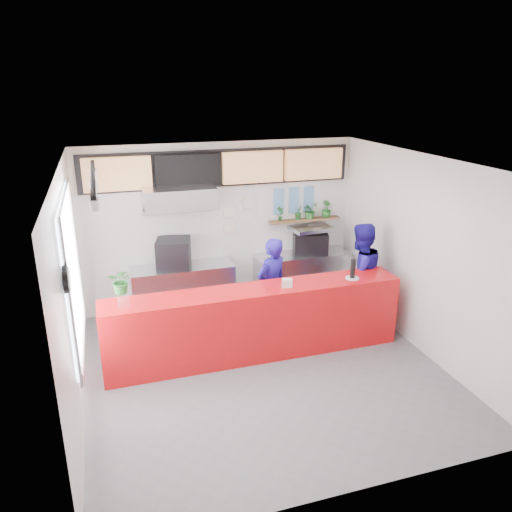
{
  "coord_description": "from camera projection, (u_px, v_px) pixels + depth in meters",
  "views": [
    {
      "loc": [
        -2.01,
        -6.05,
        3.98
      ],
      "look_at": [
        0.1,
        0.7,
        1.5
      ],
      "focal_mm": 35.0,
      "sensor_mm": 36.0,
      "label": 1
    }
  ],
  "objects": [
    {
      "name": "menu_board_mid_right",
      "position": [
        253.0,
        167.0,
        8.79
      ],
      "size": [
        1.1,
        0.1,
        0.55
      ],
      "primitive_type": "cube",
      "color": "tan",
      "rests_on": "wall_back"
    },
    {
      "name": "dec_plate_d",
      "position": [
        248.0,
        202.0,
        9.07
      ],
      "size": [
        0.24,
        0.03,
        0.24
      ],
      "primitive_type": "cylinder",
      "rotation": [
        1.57,
        0.0,
        0.0
      ],
      "color": "silver",
      "rests_on": "wall_back"
    },
    {
      "name": "menu_board_mid_left",
      "position": [
        188.0,
        170.0,
        8.46
      ],
      "size": [
        1.1,
        0.1,
        0.55
      ],
      "primitive_type": "cube",
      "color": "black",
      "rests_on": "wall_back"
    },
    {
      "name": "menu_board_far_left",
      "position": [
        117.0,
        174.0,
        8.14
      ],
      "size": [
        1.1,
        0.1,
        0.55
      ],
      "primitive_type": "cube",
      "color": "tan",
      "rests_on": "wall_back"
    },
    {
      "name": "pepper_mill",
      "position": [
        353.0,
        269.0,
        7.65
      ],
      "size": [
        0.09,
        0.09,
        0.3
      ],
      "primitive_type": "cylinder",
      "rotation": [
        0.0,
        0.0,
        0.23
      ],
      "color": "black",
      "rests_on": "white_plate"
    },
    {
      "name": "panini_oven",
      "position": [
        174.0,
        253.0,
        8.67
      ],
      "size": [
        0.68,
        0.68,
        0.51
      ],
      "primitive_type": "cube",
      "rotation": [
        0.0,
        0.0,
        -0.24
      ],
      "color": "black",
      "rests_on": "prep_bench"
    },
    {
      "name": "photo_frame_e",
      "position": [
        294.0,
        207.0,
        9.38
      ],
      "size": [
        0.2,
        0.02,
        0.25
      ],
      "primitive_type": "cube",
      "color": "#598CBF",
      "rests_on": "wall_back"
    },
    {
      "name": "ceiling",
      "position": [
        265.0,
        163.0,
        6.34
      ],
      "size": [
        5.0,
        5.0,
        0.0
      ],
      "primitive_type": "plane",
      "rotation": [
        3.14,
        0.0,
        0.0
      ],
      "color": "silver"
    },
    {
      "name": "right_bench",
      "position": [
        302.0,
        276.0,
        9.59
      ],
      "size": [
        1.8,
        0.6,
        0.9
      ],
      "primitive_type": "cube",
      "color": "#B2B5BA",
      "rests_on": "ground"
    },
    {
      "name": "herb_c",
      "position": [
        310.0,
        210.0,
        9.42
      ],
      "size": [
        0.36,
        0.34,
        0.32
      ],
      "primitive_type": "imported",
      "rotation": [
        0.0,
        0.0,
        0.34
      ],
      "color": "#205E22",
      "rests_on": "herb_shelf"
    },
    {
      "name": "photo_frame_a",
      "position": [
        279.0,
        195.0,
        9.21
      ],
      "size": [
        0.2,
        0.02,
        0.25
      ],
      "primitive_type": "cube",
      "color": "#598CBF",
      "rests_on": "wall_back"
    },
    {
      "name": "napkin_holder",
      "position": [
        287.0,
        283.0,
        7.37
      ],
      "size": [
        0.16,
        0.12,
        0.13
      ],
      "primitive_type": "cube",
      "rotation": [
        0.0,
        0.0,
        -0.2
      ],
      "color": "silver",
      "rests_on": "service_counter"
    },
    {
      "name": "photo_frame_d",
      "position": [
        279.0,
        208.0,
        9.29
      ],
      "size": [
        0.2,
        0.02,
        0.25
      ],
      "primitive_type": "cube",
      "color": "#598CBF",
      "rests_on": "wall_back"
    },
    {
      "name": "floor",
      "position": [
        264.0,
        368.0,
        7.33
      ],
      "size": [
        5.0,
        5.0,
        0.0
      ],
      "primitive_type": "plane",
      "color": "slate",
      "rests_on": "ground"
    },
    {
      "name": "window_pane",
      "position": [
        73.0,
        271.0,
        6.34
      ],
      "size": [
        0.04,
        2.2,
        1.9
      ],
      "primitive_type": "cube",
      "color": "silver",
      "rests_on": "wall_left"
    },
    {
      "name": "glass_vase",
      "position": [
        123.0,
        301.0,
        6.67
      ],
      "size": [
        0.18,
        0.18,
        0.19
      ],
      "primitive_type": "cylinder",
      "rotation": [
        0.0,
        0.0,
        0.15
      ],
      "color": "silver",
      "rests_on": "service_counter"
    },
    {
      "name": "wall_right",
      "position": [
        421.0,
        255.0,
        7.54
      ],
      "size": [
        0.0,
        5.0,
        5.0
      ],
      "primitive_type": "plane",
      "rotation": [
        1.57,
        0.0,
        -1.57
      ],
      "color": "white",
      "rests_on": "ground"
    },
    {
      "name": "espresso_machine",
      "position": [
        310.0,
        243.0,
        9.41
      ],
      "size": [
        0.73,
        0.6,
        0.4
      ],
      "primitive_type": "cube",
      "rotation": [
        0.0,
        0.0,
        -0.28
      ],
      "color": "black",
      "rests_on": "right_bench"
    },
    {
      "name": "cream_band",
      "position": [
        220.0,
        165.0,
        8.71
      ],
      "size": [
        5.0,
        0.02,
        0.8
      ],
      "primitive_type": "cube",
      "color": "beige",
      "rests_on": "wall_back"
    },
    {
      "name": "wall_left",
      "position": [
        71.0,
        295.0,
        6.13
      ],
      "size": [
        0.0,
        5.0,
        5.0
      ],
      "primitive_type": "plane",
      "rotation": [
        1.57,
        0.0,
        1.57
      ],
      "color": "white",
      "rests_on": "ground"
    },
    {
      "name": "wall_clock_rim",
      "position": [
        66.0,
        279.0,
        5.15
      ],
      "size": [
        0.05,
        0.3,
        0.3
      ],
      "primitive_type": "cylinder",
      "rotation": [
        0.0,
        1.57,
        0.0
      ],
      "color": "black",
      "rests_on": "wall_left"
    },
    {
      "name": "service_counter",
      "position": [
        256.0,
        322.0,
        7.51
      ],
      "size": [
        4.5,
        0.6,
        1.1
      ],
      "primitive_type": "cube",
      "color": "red",
      "rests_on": "ground"
    },
    {
      "name": "staff_right",
      "position": [
        359.0,
        275.0,
        8.38
      ],
      "size": [
        1.01,
        0.86,
        1.8
      ],
      "primitive_type": "imported",
      "rotation": [
        0.0,
        0.0,
        3.37
      ],
      "color": "navy",
      "rests_on": "ground"
    },
    {
      "name": "prep_bench",
      "position": [
        183.0,
        290.0,
        8.94
      ],
      "size": [
        1.8,
        0.6,
        0.9
      ],
      "primitive_type": "cube",
      "color": "#B2B5BA",
      "rests_on": "ground"
    },
    {
      "name": "wall_clock_face",
      "position": [
        69.0,
        279.0,
        5.16
      ],
      "size": [
        0.02,
        0.26,
        0.26
      ],
      "primitive_type": "cylinder",
      "rotation": [
        0.0,
        1.57,
        0.0
      ],
      "color": "white",
      "rests_on": "wall_left"
    },
    {
      "name": "track_rail",
      "position": [
        93.0,
        177.0,
        5.76
      ],
      "size": [
        0.05,
        2.4,
        0.04
      ],
      "primitive_type": "cube",
      "color": "black",
      "rests_on": "ceiling"
    },
    {
      "name": "photo_frame_c",
      "position": [
        309.0,
        193.0,
        9.38
      ],
      "size": [
        0.2,
        0.02,
        0.25
      ],
      "primitive_type": "cube",
      "color": "#598CBF",
      "rests_on": "wall_back"
    },
    {
      "name": "staff_center",
      "position": [
        271.0,
        287.0,
        8.08
      ],
      "size": [
        0.72,
        0.61,
        1.66
      ],
      "primitive_type": "imported",
      "rotation": [
        0.0,
        0.0,
        3.57
      ],
      "color": "navy",
      "rests_on": "ground"
    },
    {
      "name": "window_frame",
      "position": [
        75.0,
        271.0,
        6.35
      ],
      "size": [
        0.03,
        2.3,
        2.0
      ],
      "primitive_type": "cube",
      "color": "#B2B5BA",
      "rests_on": "wall_left"
    },
    {
      "name": "extraction_hood",
      "position": [
        179.0,
        197.0,
        8.33
      ],
      "size": [
        1.2,
        0.7,
        0.35
      ],
      "primitive_type": "cube",
      "color": "#B2B5BA",
      "rests_on": "ceiling"
    },
    {
      "name": "soffit",
      "position": [
        220.0,
        168.0,
        8.7
      ],
      "size": [
        4.8,
        0.04,
        0.65
      ],
      "primitive_type": "cube",
      "color": "black",
      "rests_on": "wall_back"
    },
    {
      "name": "white_plate",
      "position": [
        352.0,
        278.0,
        7.7
      ],
      "size": [
        0.24,
        0.24,
        0.02
      ],
      "primitive_type": "cylinder",
      "rotation": [
        0.0,
        0.0,
        0.13
      ],
      "color": "silver",
      "rests_on": "service_counter"
    },
    {
      "name": "herb_d",
      "position": [
        326.0,
        209.0,
        9.51
      ],
      "size": [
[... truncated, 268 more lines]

